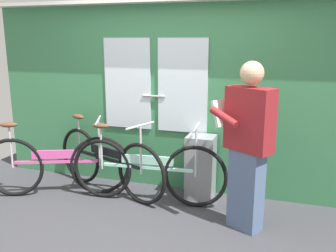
{
  "coord_description": "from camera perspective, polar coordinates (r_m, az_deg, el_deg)",
  "views": [
    {
      "loc": [
        1.32,
        -3.01,
        1.83
      ],
      "look_at": [
        0.2,
        0.43,
        0.97
      ],
      "focal_mm": 39.46,
      "sensor_mm": 36.0,
      "label": 1
    }
  ],
  "objects": [
    {
      "name": "trash_bin_by_wall",
      "position": [
        4.32,
        5.04,
        -6.34
      ],
      "size": [
        0.32,
        0.28,
        0.75
      ],
      "primitive_type": "cube",
      "color": "gray",
      "rests_on": "ground_plane"
    },
    {
      "name": "train_door_wall",
      "position": [
        4.44,
        0.43,
        4.98
      ],
      "size": [
        4.66,
        0.28,
        2.26
      ],
      "color": "#387A4C",
      "rests_on": "ground_plane"
    },
    {
      "name": "bicycle_by_pole",
      "position": [
        4.51,
        -9.25,
        -5.52
      ],
      "size": [
        1.68,
        0.73,
        0.92
      ],
      "rotation": [
        0.0,
        0.0,
        -0.36
      ],
      "color": "black",
      "rests_on": "ground_plane"
    },
    {
      "name": "ground_plane",
      "position": [
        3.77,
        -5.1,
        -16.01
      ],
      "size": [
        5.66,
        3.96,
        0.04
      ],
      "primitive_type": "cube",
      "color": "#38383D"
    },
    {
      "name": "passenger_reading_newspaper",
      "position": [
        3.55,
        12.17,
        -2.71
      ],
      "size": [
        0.62,
        0.56,
        1.63
      ],
      "rotation": [
        0.0,
        0.0,
        2.62
      ],
      "color": "slate",
      "rests_on": "ground_plane"
    },
    {
      "name": "bicycle_near_door",
      "position": [
        4.56,
        -16.91,
        -5.73
      ],
      "size": [
        1.61,
        0.74,
        0.92
      ],
      "rotation": [
        0.0,
        0.0,
        0.38
      ],
      "color": "black",
      "rests_on": "ground_plane"
    },
    {
      "name": "bicycle_leaning_behind",
      "position": [
        4.19,
        -3.32,
        -6.87
      ],
      "size": [
        1.8,
        0.44,
        0.92
      ],
      "rotation": [
        0.0,
        0.0,
        0.08
      ],
      "color": "black",
      "rests_on": "ground_plane"
    }
  ]
}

